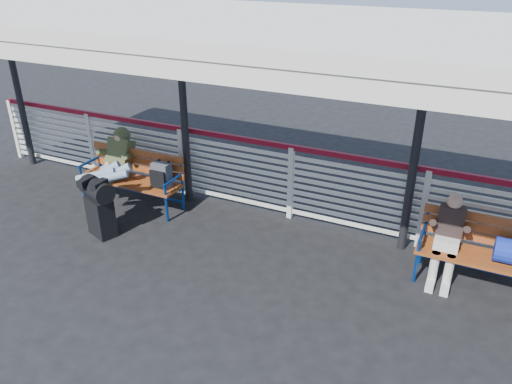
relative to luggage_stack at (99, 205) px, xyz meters
The scene contains 8 objects.
ground 2.40m from the luggage_stack, ahead, with size 60.00×60.00×0.00m, color black.
fence 2.90m from the luggage_stack, 36.05° to the left, with size 12.08×0.08×1.24m.
canopy 3.53m from the luggage_stack, 16.04° to the left, with size 12.60×3.60×3.16m.
luggage_stack is the anchor object (origin of this frame).
bench_left 1.04m from the luggage_stack, 92.46° to the left, with size 1.80×0.56×0.92m.
bench_right 5.50m from the luggage_stack, 11.10° to the left, with size 1.80×0.56×0.92m.
traveler_man 0.81m from the luggage_stack, 116.70° to the left, with size 0.94×1.64×0.77m.
companion_person 4.86m from the luggage_stack, 12.40° to the left, with size 0.32×0.66×1.15m.
Camera 1 is at (2.54, -4.68, 3.88)m, focal length 35.00 mm.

